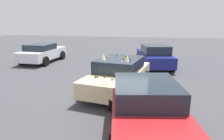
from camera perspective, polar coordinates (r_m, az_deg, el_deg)
name	(u,v)px	position (r m, az deg, el deg)	size (l,w,h in m)	color
ground_plane	(119,90)	(8.66, 1.95, -5.89)	(60.00, 60.00, 0.00)	#47474C
art_car_decorated	(119,74)	(8.47, 2.04, -1.28)	(4.63, 2.58, 1.68)	beige
parked_sedan_row_back_center	(154,56)	(13.13, 12.22, 3.99)	(4.41, 2.65, 1.48)	navy
parked_sedan_near_right	(42,53)	(15.36, -19.61, 4.77)	(4.08, 2.10, 1.36)	white
parked_sedan_behind_left	(146,107)	(5.47, 9.78, -10.52)	(4.44, 2.67, 1.38)	red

